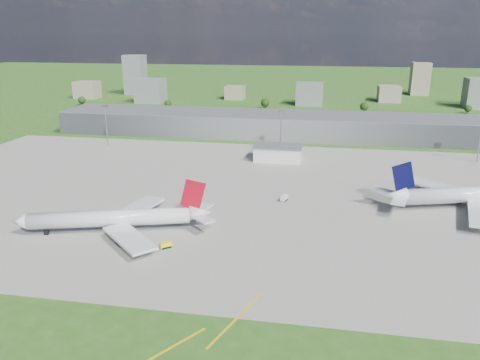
% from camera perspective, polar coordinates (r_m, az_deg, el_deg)
% --- Properties ---
extents(ground, '(1400.00, 1400.00, 0.00)m').
position_cam_1_polar(ground, '(315.91, 3.72, 4.88)').
color(ground, '#2B561B').
rests_on(ground, ground).
extents(apron, '(360.00, 190.00, 0.08)m').
position_cam_1_polar(apron, '(209.67, 3.00, -1.81)').
color(apron, gray).
rests_on(apron, ground).
extents(terminal, '(300.00, 42.00, 15.00)m').
position_cam_1_polar(terminal, '(328.95, 4.05, 6.73)').
color(terminal, slate).
rests_on(terminal, ground).
extents(ops_building, '(26.00, 16.00, 8.00)m').
position_cam_1_polar(ops_building, '(265.63, 4.65, 3.27)').
color(ops_building, silver).
rests_on(ops_building, ground).
extents(mast_west, '(3.50, 2.00, 25.90)m').
position_cam_1_polar(mast_west, '(306.90, -16.05, 7.22)').
color(mast_west, gray).
rests_on(mast_west, ground).
extents(mast_center, '(3.50, 2.00, 25.90)m').
position_cam_1_polar(mast_center, '(277.21, 5.03, 6.78)').
color(mast_center, gray).
rests_on(mast_center, ground).
extents(airliner_red_twin, '(69.04, 52.70, 19.32)m').
position_cam_1_polar(airliner_red_twin, '(175.68, -14.71, -4.59)').
color(airliner_red_twin, silver).
rests_on(airliner_red_twin, ground).
extents(tug_yellow, '(4.52, 4.27, 1.94)m').
position_cam_1_polar(tug_yellow, '(161.51, -9.06, -7.84)').
color(tug_yellow, '#F8F00E').
rests_on(tug_yellow, ground).
extents(van_white_near, '(3.20, 4.87, 2.33)m').
position_cam_1_polar(van_white_near, '(202.58, 5.40, -2.24)').
color(van_white_near, white).
rests_on(van_white_near, ground).
extents(bldg_far_w, '(24.00, 20.00, 18.00)m').
position_cam_1_polar(bldg_far_w, '(543.05, -18.14, 10.42)').
color(bldg_far_w, gray).
rests_on(bldg_far_w, ground).
extents(bldg_w, '(28.00, 22.00, 24.00)m').
position_cam_1_polar(bldg_w, '(491.61, -10.87, 10.65)').
color(bldg_w, slate).
rests_on(bldg_w, ground).
extents(bldg_cw, '(20.00, 18.00, 14.00)m').
position_cam_1_polar(bldg_cw, '(508.88, -0.61, 10.62)').
color(bldg_cw, gray).
rests_on(bldg_cw, ground).
extents(bldg_c, '(26.00, 20.00, 22.00)m').
position_cam_1_polar(bldg_c, '(470.09, 8.48, 10.33)').
color(bldg_c, slate).
rests_on(bldg_c, ground).
extents(bldg_ce, '(22.00, 24.00, 16.00)m').
position_cam_1_polar(bldg_ce, '(514.23, 17.70, 9.99)').
color(bldg_ce, gray).
rests_on(bldg_ce, ground).
extents(bldg_tall_w, '(22.00, 20.00, 44.00)m').
position_cam_1_polar(bldg_tall_w, '(560.77, -12.65, 12.41)').
color(bldg_tall_w, slate).
rests_on(bldg_tall_w, ground).
extents(bldg_tall_e, '(20.00, 18.00, 36.00)m').
position_cam_1_polar(bldg_tall_e, '(578.37, 21.08, 11.43)').
color(bldg_tall_e, gray).
rests_on(bldg_tall_e, ground).
extents(tree_far_w, '(7.20, 7.20, 8.80)m').
position_cam_1_polar(tree_far_w, '(490.42, -18.73, 9.22)').
color(tree_far_w, '#382314').
rests_on(tree_far_w, ground).
extents(tree_w, '(6.75, 6.75, 8.25)m').
position_cam_1_polar(tree_w, '(449.81, -8.77, 9.20)').
color(tree_w, '#382314').
rests_on(tree_w, ground).
extents(tree_c, '(8.10, 8.10, 9.90)m').
position_cam_1_polar(tree_c, '(444.15, 3.08, 9.40)').
color(tree_c, '#382314').
rests_on(tree_c, ground).
extents(tree_e, '(7.65, 7.65, 9.35)m').
position_cam_1_polar(tree_e, '(437.47, 14.91, 8.66)').
color(tree_e, '#382314').
rests_on(tree_e, ground).
extents(tree_far_e, '(6.30, 6.30, 7.70)m').
position_cam_1_polar(tree_far_e, '(463.50, 26.05, 7.83)').
color(tree_far_e, '#382314').
rests_on(tree_far_e, ground).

